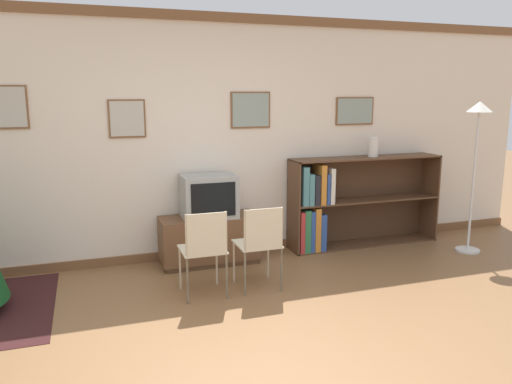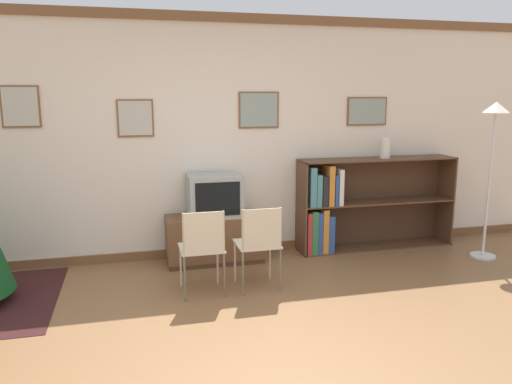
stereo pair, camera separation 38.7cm
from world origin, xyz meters
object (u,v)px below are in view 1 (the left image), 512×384
(folding_chair_left, at_px, (204,248))
(standing_lamp, at_px, (477,138))
(tv_console, at_px, (209,240))
(folding_chair_right, at_px, (260,242))
(television, at_px, (209,196))
(vase, at_px, (373,147))
(bookshelf, at_px, (338,205))

(folding_chair_left, bearing_deg, standing_lamp, 5.58)
(tv_console, relative_size, folding_chair_right, 1.30)
(tv_console, distance_m, folding_chair_right, 0.98)
(television, relative_size, vase, 2.38)
(bookshelf, bearing_deg, standing_lamp, -25.38)
(television, distance_m, standing_lamp, 3.12)
(folding_chair_left, height_order, vase, vase)
(television, height_order, standing_lamp, standing_lamp)
(folding_chair_right, relative_size, standing_lamp, 0.47)
(folding_chair_left, height_order, folding_chair_right, same)
(folding_chair_right, height_order, vase, vase)
(tv_console, relative_size, vase, 4.41)
(television, relative_size, bookshelf, 0.30)
(tv_console, xyz_separation_m, television, (0.00, -0.00, 0.49))
(tv_console, distance_m, television, 0.49)
(folding_chair_left, relative_size, standing_lamp, 0.47)
(folding_chair_right, bearing_deg, tv_console, 106.21)
(tv_console, height_order, standing_lamp, standing_lamp)
(vase, xyz_separation_m, standing_lamp, (0.95, -0.65, 0.13))
(folding_chair_right, relative_size, bookshelf, 0.43)
(tv_console, relative_size, television, 1.85)
(vase, relative_size, standing_lamp, 0.14)
(vase, bearing_deg, television, -178.65)
(bookshelf, bearing_deg, vase, -1.72)
(television, distance_m, bookshelf, 1.63)
(vase, bearing_deg, folding_chair_right, -151.60)
(bookshelf, distance_m, vase, 0.82)
(television, bearing_deg, folding_chair_right, -73.74)
(folding_chair_right, distance_m, bookshelf, 1.67)
(television, distance_m, vase, 2.11)
(television, bearing_deg, tv_console, 90.00)
(folding_chair_right, relative_size, vase, 3.38)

